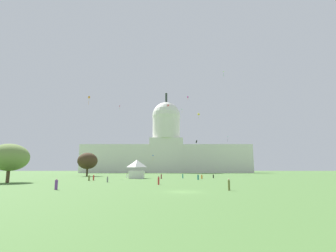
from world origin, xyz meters
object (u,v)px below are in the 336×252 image
(person_olive_deep_crowd, at_px, (228,185))
(person_grey_front_left, at_px, (106,180))
(kite_orange_mid, at_px, (88,97))
(tree_west_far, at_px, (86,161))
(tree_west_mid, at_px, (8,157))
(kite_green_high, at_px, (181,110))
(event_tent, at_px, (136,169))
(person_teal_front_center, at_px, (182,176))
(person_maroon_back_left, at_px, (160,177))
(person_olive_edge_east, at_px, (88,178))
(person_orange_mid_right, at_px, (201,177))
(person_white_aisle_center, at_px, (126,176))
(kite_blue_low, at_px, (152,156))
(kite_magenta_high, at_px, (187,97))
(person_purple_near_tree_west, at_px, (55,185))
(kite_yellow_high, at_px, (197,114))
(capitol_building, at_px, (165,149))
(kite_red_high, at_px, (167,105))
(kite_turquoise_mid, at_px, (226,137))
(person_red_front_right, at_px, (92,178))
(kite_white_high, at_px, (221,73))
(kite_pink_high, at_px, (119,106))
(person_red_back_center, at_px, (157,181))
(person_teal_near_tree_east, at_px, (197,177))

(person_olive_deep_crowd, bearing_deg, person_grey_front_left, -129.52)
(kite_orange_mid, bearing_deg, tree_west_far, 0.43)
(person_grey_front_left, bearing_deg, tree_west_mid, -15.21)
(kite_green_high, bearing_deg, event_tent, -140.93)
(tree_west_mid, xyz_separation_m, person_teal_front_center, (43.49, 29.19, -5.20))
(person_maroon_back_left, relative_size, person_olive_edge_east, 1.03)
(person_orange_mid_right, bearing_deg, person_white_aisle_center, 66.60)
(person_maroon_back_left, bearing_deg, person_olive_deep_crowd, 130.65)
(kite_blue_low, distance_m, kite_magenta_high, 45.25)
(person_teal_front_center, distance_m, person_olive_edge_east, 33.07)
(person_teal_front_center, height_order, person_olive_edge_east, person_teal_front_center)
(person_grey_front_left, height_order, person_purple_near_tree_west, person_purple_near_tree_west)
(kite_yellow_high, bearing_deg, kite_green_high, 164.69)
(person_maroon_back_left, height_order, person_purple_near_tree_west, person_purple_near_tree_west)
(capitol_building, bearing_deg, person_orange_mid_right, -84.55)
(kite_magenta_high, distance_m, kite_red_high, 23.58)
(person_olive_deep_crowd, height_order, kite_turquoise_mid, kite_turquoise_mid)
(person_olive_edge_east, height_order, kite_orange_mid, kite_orange_mid)
(person_red_front_right, bearing_deg, person_orange_mid_right, 87.62)
(person_red_front_right, bearing_deg, event_tent, 124.58)
(kite_white_high, bearing_deg, kite_blue_low, -138.89)
(person_olive_edge_east, relative_size, kite_red_high, 1.40)
(person_grey_front_left, relative_size, person_olive_deep_crowd, 0.83)
(person_white_aisle_center, relative_size, person_teal_front_center, 0.91)
(kite_red_high, bearing_deg, tree_west_mid, 106.44)
(capitol_building, bearing_deg, tree_west_far, -109.03)
(kite_yellow_high, bearing_deg, tree_west_far, -94.11)
(person_olive_deep_crowd, relative_size, kite_white_high, 0.83)
(person_teal_front_center, xyz_separation_m, kite_green_high, (4.72, 84.01, 42.54))
(person_orange_mid_right, height_order, kite_orange_mid, kite_orange_mid)
(person_olive_edge_east, height_order, kite_blue_low, kite_blue_low)
(person_grey_front_left, bearing_deg, kite_white_high, -149.90)
(person_maroon_back_left, relative_size, person_red_front_right, 0.98)
(person_olive_edge_east, bearing_deg, kite_yellow_high, 73.69)
(kite_turquoise_mid, bearing_deg, person_maroon_back_left, -28.93)
(person_grey_front_left, distance_m, person_olive_deep_crowd, 34.69)
(person_purple_near_tree_west, distance_m, kite_green_high, 143.98)
(kite_magenta_high, bearing_deg, person_orange_mid_right, 88.72)
(kite_turquoise_mid, relative_size, kite_red_high, 2.72)
(tree_west_mid, bearing_deg, kite_magenta_high, 61.84)
(kite_white_high, bearing_deg, person_white_aisle_center, -57.79)
(person_teal_front_center, relative_size, person_red_front_right, 1.01)
(kite_blue_low, relative_size, kite_pink_high, 1.13)
(person_grey_front_left, distance_m, kite_yellow_high, 102.92)
(kite_green_high, bearing_deg, kite_white_high, -114.94)
(person_white_aisle_center, height_order, kite_red_high, kite_red_high)
(kite_red_high, bearing_deg, person_red_back_center, 131.60)
(person_white_aisle_center, distance_m, person_teal_near_tree_east, 29.85)
(tree_west_far, height_order, person_teal_front_center, tree_west_far)
(kite_yellow_high, distance_m, kite_turquoise_mid, 23.87)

